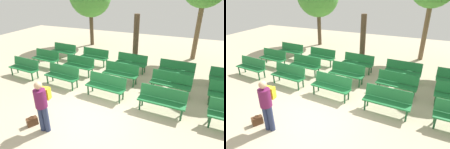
# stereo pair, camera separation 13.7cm
# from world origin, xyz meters

# --- Properties ---
(ground_plane) EXTENTS (26.15, 26.15, 0.00)m
(ground_plane) POSITION_xyz_m (0.00, 0.00, 0.00)
(ground_plane) COLOR #BCAD8E
(bench_r0_c0) EXTENTS (1.64, 0.62, 0.87)m
(bench_r0_c0) POSITION_xyz_m (-4.28, 1.86, 0.50)
(bench_r0_c0) COLOR #1E7238
(bench_r0_c0) RESTS_ON ground_plane
(bench_r0_c1) EXTENTS (1.64, 0.63, 0.87)m
(bench_r0_c1) POSITION_xyz_m (-2.05, 1.77, 0.50)
(bench_r0_c1) COLOR #1E7238
(bench_r0_c1) RESTS_ON ground_plane
(bench_r0_c2) EXTENTS (1.64, 0.64, 0.87)m
(bench_r0_c2) POSITION_xyz_m (0.11, 1.61, 0.50)
(bench_r0_c2) COLOR #1E7238
(bench_r0_c2) RESTS_ON ground_plane
(bench_r0_c3) EXTENTS (1.63, 0.58, 0.87)m
(bench_r0_c3) POSITION_xyz_m (2.30, 1.38, 0.50)
(bench_r0_c3) COLOR #1E7238
(bench_r0_c3) RESTS_ON ground_plane
(bench_r1_c0) EXTENTS (1.64, 0.62, 0.87)m
(bench_r1_c0) POSITION_xyz_m (-4.21, 3.32, 0.50)
(bench_r1_c0) COLOR #1E7238
(bench_r1_c0) RESTS_ON ground_plane
(bench_r1_c1) EXTENTS (1.63, 0.61, 0.87)m
(bench_r1_c1) POSITION_xyz_m (-2.02, 3.12, 0.50)
(bench_r1_c1) COLOR #1E7238
(bench_r1_c1) RESTS_ON ground_plane
(bench_r1_c2) EXTENTS (1.63, 0.59, 0.87)m
(bench_r1_c2) POSITION_xyz_m (0.22, 3.00, 0.50)
(bench_r1_c2) COLOR #1E7238
(bench_r1_c2) RESTS_ON ground_plane
(bench_r1_c3) EXTENTS (1.64, 0.64, 0.87)m
(bench_r1_c3) POSITION_xyz_m (2.43, 2.81, 0.50)
(bench_r1_c3) COLOR #1E7238
(bench_r1_c3) RESTS_ON ground_plane
(bench_r2_c0) EXTENTS (1.64, 0.62, 0.87)m
(bench_r2_c0) POSITION_xyz_m (-4.06, 4.76, 0.50)
(bench_r2_c0) COLOR #1E7238
(bench_r2_c0) RESTS_ON ground_plane
(bench_r2_c1) EXTENTS (1.63, 0.61, 0.87)m
(bench_r2_c1) POSITION_xyz_m (-1.88, 4.56, 0.50)
(bench_r2_c1) COLOR #1E7238
(bench_r2_c1) RESTS_ON ground_plane
(bench_r2_c2) EXTENTS (1.64, 0.63, 0.87)m
(bench_r2_c2) POSITION_xyz_m (0.28, 4.44, 0.50)
(bench_r2_c2) COLOR #1E7238
(bench_r2_c2) RESTS_ON ground_plane
(bench_r2_c3) EXTENTS (1.62, 0.56, 0.87)m
(bench_r2_c3) POSITION_xyz_m (2.52, 4.26, 0.50)
(bench_r2_c3) COLOR #1E7238
(bench_r2_c3) RESTS_ON ground_plane
(tree_3) EXTENTS (0.30, 0.30, 2.74)m
(tree_3) POSITION_xyz_m (0.20, 5.41, 1.37)
(tree_3) COLOR #4C3A28
(tree_3) RESTS_ON ground_plane
(visitor_with_backpack) EXTENTS (0.38, 0.56, 1.65)m
(visitor_with_backpack) POSITION_xyz_m (-0.79, -0.90, 0.94)
(visitor_with_backpack) COLOR navy
(visitor_with_backpack) RESTS_ON ground_plane
(handbag) EXTENTS (0.31, 0.37, 0.29)m
(handbag) POSITION_xyz_m (-1.33, -0.90, 0.13)
(handbag) COLOR #4C2D19
(handbag) RESTS_ON ground_plane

